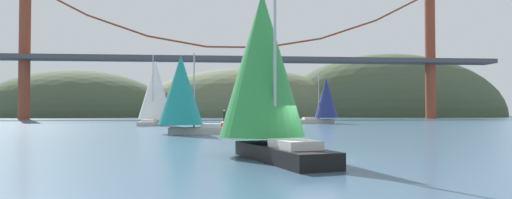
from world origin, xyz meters
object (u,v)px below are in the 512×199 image
sailboat_navy_sail (325,99)px  channel_buoy (224,125)px  sailboat_white_mainsail (155,92)px  sailboat_teal_sail (182,92)px  sailboat_green_sail (264,69)px

sailboat_navy_sail → channel_buoy: bearing=-137.0°
sailboat_white_mainsail → sailboat_navy_sail: 28.71m
sailboat_teal_sail → sailboat_green_sail: sailboat_green_sail is taller
channel_buoy → sailboat_teal_sail: bearing=-105.8°
sailboat_teal_sail → sailboat_green_sail: 21.11m
sailboat_white_mainsail → sailboat_navy_sail: bearing=8.4°
sailboat_white_mainsail → sailboat_green_sail: sailboat_white_mainsail is taller
sailboat_teal_sail → sailboat_navy_sail: size_ratio=0.86×
sailboat_green_sail → channel_buoy: size_ratio=3.38×
sailboat_white_mainsail → sailboat_green_sail: bearing=-75.5°
sailboat_white_mainsail → sailboat_green_sail: (12.28, -47.35, -0.95)m
sailboat_navy_sail → sailboat_green_sail: 53.99m
sailboat_teal_sail → sailboat_navy_sail: bearing=55.0°
channel_buoy → sailboat_green_sail: bearing=-87.5°
channel_buoy → sailboat_navy_sail: bearing=43.0°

